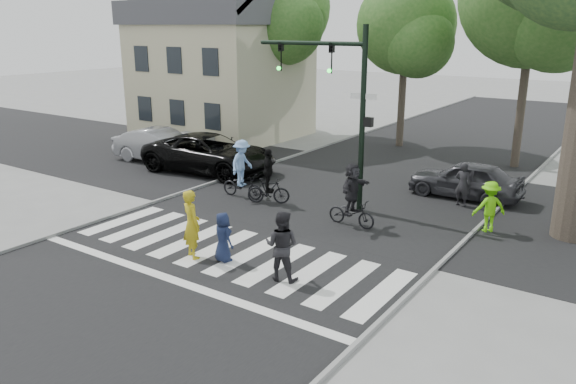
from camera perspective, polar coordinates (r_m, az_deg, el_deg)
name	(u,v)px	position (r m, az deg, el deg)	size (l,w,h in m)	color
ground	(207,264)	(14.86, -8.23, -7.23)	(120.00, 120.00, 0.00)	gray
road_stem	(310,213)	(18.57, 2.22, -2.14)	(10.00, 70.00, 0.01)	black
road_cross	(353,192)	(21.05, 6.59, 0.03)	(70.00, 10.00, 0.01)	black
curb_left	(197,188)	(21.54, -9.20, 0.43)	(0.10, 70.00, 0.10)	gray
curb_right	(461,244)	(16.59, 17.19, -5.05)	(0.10, 70.00, 0.10)	gray
crosswalk	(224,255)	(15.30, -6.55, -6.40)	(10.00, 3.85, 0.01)	silver
traffic_signal	(340,91)	(18.56, 5.31, 10.14)	(4.45, 0.29, 6.00)	black
bg_tree_0	(214,22)	(34.70, -7.58, 16.72)	(5.46, 5.20, 8.97)	brown
bg_tree_1	(278,12)	(31.16, -1.02, 17.83)	(6.09, 5.80, 9.80)	brown
bg_tree_2	(409,29)	(28.75, 12.20, 15.85)	(5.04, 4.80, 8.40)	brown
bg_tree_3	(541,0)	(25.69, 24.28, 17.38)	(6.30, 6.00, 10.20)	brown
house	(221,67)	(31.77, -6.81, 12.54)	(8.40, 8.10, 8.82)	beige
pedestrian_woman	(192,224)	(14.99, -9.76, -3.24)	(0.68, 0.45, 1.87)	gold
pedestrian_child	(223,237)	(14.72, -6.62, -4.58)	(0.65, 0.42, 1.34)	#161E3C
pedestrian_adult	(282,246)	(13.52, -0.65, -5.47)	(0.85, 0.66, 1.76)	black
cyclist_left	(242,173)	(20.07, -4.68, 1.95)	(1.69, 1.11, 2.10)	black
cyclist_mid	(268,181)	(19.38, -2.01, 1.10)	(1.50, 1.06, 1.93)	black
cyclist_right	(352,198)	(17.24, 6.53, -0.63)	(1.58, 1.47, 1.99)	black
car_suv	(210,153)	(23.83, -7.98, 3.90)	(2.66, 5.77, 1.60)	black
car_silver	(161,146)	(26.04, -12.80, 4.60)	(1.58, 4.53, 1.49)	#94959A
car_grey	(465,179)	(21.03, 17.56, 1.23)	(1.59, 3.96, 1.35)	#36363B
bystander_hivis	(489,207)	(17.73, 19.79, -1.42)	(1.00, 0.58, 1.55)	#64D60D
bystander_dark	(463,185)	(19.96, 17.34, 0.73)	(0.56, 0.37, 1.53)	black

